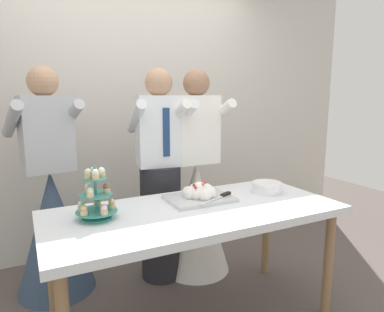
% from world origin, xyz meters
% --- Properties ---
extents(rear_wall, '(5.20, 0.10, 2.90)m').
position_xyz_m(rear_wall, '(0.00, 1.40, 1.45)').
color(rear_wall, beige).
rests_on(rear_wall, ground_plane).
extents(dessert_table, '(1.80, 0.80, 0.78)m').
position_xyz_m(dessert_table, '(0.00, 0.00, 0.70)').
color(dessert_table, silver).
rests_on(dessert_table, ground_plane).
extents(cupcake_stand, '(0.23, 0.23, 0.31)m').
position_xyz_m(cupcake_stand, '(-0.58, 0.09, 0.89)').
color(cupcake_stand, teal).
rests_on(cupcake_stand, dessert_table).
extents(main_cake_tray, '(0.42, 0.32, 0.13)m').
position_xyz_m(main_cake_tray, '(0.11, 0.14, 0.82)').
color(main_cake_tray, silver).
rests_on(main_cake_tray, dessert_table).
extents(plate_stack, '(0.21, 0.21, 0.08)m').
position_xyz_m(plate_stack, '(0.62, 0.08, 0.81)').
color(plate_stack, white).
rests_on(plate_stack, dessert_table).
extents(person_groom, '(0.51, 0.54, 1.66)m').
position_xyz_m(person_groom, '(0.03, 0.65, 0.75)').
color(person_groom, '#232328').
rests_on(person_groom, ground_plane).
extents(person_bride, '(0.56, 0.56, 1.66)m').
position_xyz_m(person_bride, '(0.33, 0.63, 0.58)').
color(person_bride, white).
rests_on(person_bride, ground_plane).
extents(person_guest, '(0.57, 0.56, 1.66)m').
position_xyz_m(person_guest, '(-0.76, 0.82, 0.58)').
color(person_guest, '#334760').
rests_on(person_guest, ground_plane).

